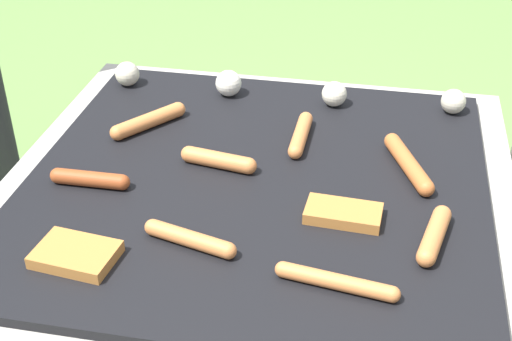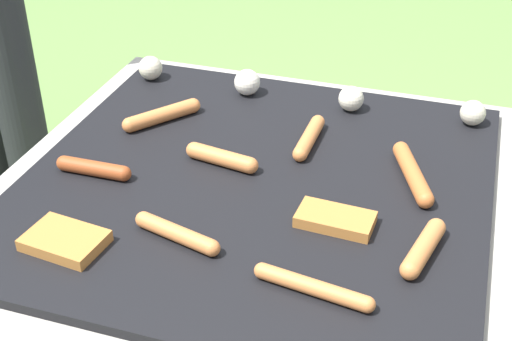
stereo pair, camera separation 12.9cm
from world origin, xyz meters
The scene contains 12 objects.
grill centered at (0.00, 0.00, 0.21)m, with size 0.94×0.94×0.43m.
sausage_front_left centered at (0.06, 0.15, 0.44)m, with size 0.03×0.16×0.03m.
sausage_mid_left centered at (-0.07, -0.21, 0.44)m, with size 0.16×0.06×0.03m.
sausage_back_center centered at (-0.29, -0.08, 0.44)m, with size 0.15×0.03×0.03m.
sausage_front_center centered at (0.27, 0.08, 0.44)m, with size 0.09×0.19×0.03m.
sausage_front_right centered at (0.31, -0.13, 0.44)m, with size 0.06×0.15×0.03m.
sausage_back_right centered at (0.17, -0.26, 0.44)m, with size 0.19×0.05×0.02m.
sausage_mid_right centered at (-0.25, 0.15, 0.44)m, with size 0.12×0.15×0.03m.
sausage_back_left centered at (-0.08, 0.03, 0.44)m, with size 0.15×0.05×0.03m.
bread_slice_center centered at (-0.23, -0.28, 0.44)m, with size 0.13×0.10×0.02m.
bread_slice_left centered at (0.17, -0.09, 0.44)m, with size 0.13×0.08×0.02m.
mushroom_row centered at (-0.02, 0.33, 0.46)m, with size 0.78×0.07×0.06m.
Camera 2 is at (0.33, -1.03, 1.15)m, focal length 50.00 mm.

